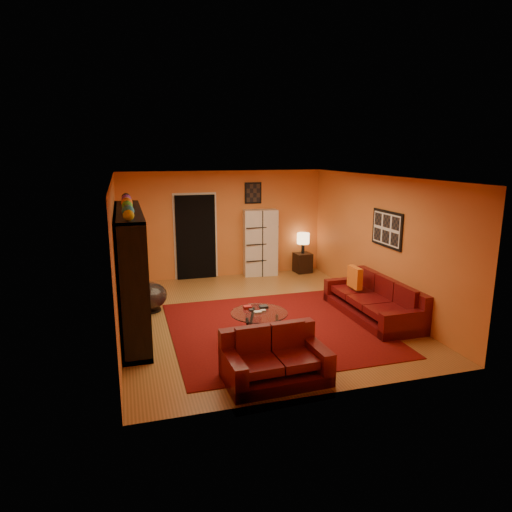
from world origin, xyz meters
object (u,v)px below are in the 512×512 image
object	(u,v)px
tv	(134,273)
loveseat	(274,359)
entertainment_unit	(131,271)
coffee_table	(259,315)
table_lamp	(303,239)
sofa	(377,302)
side_table	(303,263)
bowl_chair	(149,296)
storage_cabinet	(260,243)

from	to	relation	value
tv	loveseat	world-z (taller)	tv
entertainment_unit	coffee_table	distance (m)	2.33
tv	table_lamp	size ratio (longest dim) A/B	1.85
sofa	side_table	distance (m)	3.39
table_lamp	coffee_table	bearing A→B (deg)	-121.11
entertainment_unit	tv	size ratio (longest dim) A/B	3.10
coffee_table	loveseat	bearing A→B (deg)	-98.18
bowl_chair	table_lamp	distance (m)	4.45
storage_cabinet	loveseat	bearing A→B (deg)	-99.49
storage_cabinet	bowl_chair	xyz separation A→B (m)	(-2.85, -1.96, -0.52)
storage_cabinet	entertainment_unit	bearing A→B (deg)	-133.06
tv	table_lamp	xyz separation A→B (m)	(4.24, 2.70, -0.13)
entertainment_unit	table_lamp	bearing A→B (deg)	32.69
bowl_chair	table_lamp	size ratio (longest dim) A/B	1.33
loveseat	table_lamp	world-z (taller)	table_lamp
coffee_table	table_lamp	size ratio (longest dim) A/B	1.79
loveseat	entertainment_unit	bearing A→B (deg)	33.49
storage_cabinet	table_lamp	world-z (taller)	storage_cabinet
tv	table_lamp	bearing A→B (deg)	-57.44
coffee_table	table_lamp	xyz separation A→B (m)	(2.32, 3.85, 0.45)
sofa	table_lamp	xyz separation A→B (m)	(-0.13, 3.39, 0.59)
entertainment_unit	storage_cabinet	xyz separation A→B (m)	(3.16, 2.80, -0.22)
coffee_table	bowl_chair	distance (m)	2.55
sofa	storage_cabinet	xyz separation A→B (m)	(-1.25, 3.44, 0.54)
table_lamp	bowl_chair	bearing A→B (deg)	-154.39
loveseat	storage_cabinet	world-z (taller)	storage_cabinet
entertainment_unit	tv	xyz separation A→B (m)	(0.05, 0.05, -0.05)
tv	coffee_table	world-z (taller)	tv
tv	side_table	size ratio (longest dim) A/B	1.94
coffee_table	storage_cabinet	world-z (taller)	storage_cabinet
tv	coffee_table	size ratio (longest dim) A/B	1.04
coffee_table	bowl_chair	bearing A→B (deg)	130.44
side_table	table_lamp	distance (m)	0.62
tv	side_table	bearing A→B (deg)	-57.44
entertainment_unit	side_table	world-z (taller)	entertainment_unit
side_table	coffee_table	bearing A→B (deg)	-121.11
side_table	sofa	bearing A→B (deg)	-87.81
loveseat	side_table	world-z (taller)	loveseat
tv	table_lamp	distance (m)	5.03
entertainment_unit	table_lamp	distance (m)	5.09
side_table	table_lamp	size ratio (longest dim) A/B	0.96
loveseat	coffee_table	world-z (taller)	loveseat
storage_cabinet	table_lamp	size ratio (longest dim) A/B	3.16
loveseat	table_lamp	distance (m)	5.78
loveseat	coffee_table	bearing A→B (deg)	-10.91
tv	coffee_table	bearing A→B (deg)	-120.82
coffee_table	tv	bearing A→B (deg)	149.18
coffee_table	storage_cabinet	distance (m)	4.10
side_table	table_lamp	xyz separation A→B (m)	(0.00, 0.00, 0.62)
side_table	table_lamp	bearing A→B (deg)	0.00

